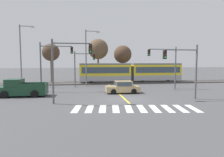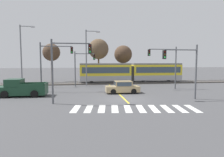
{
  "view_description": "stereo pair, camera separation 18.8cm",
  "coord_description": "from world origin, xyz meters",
  "px_view_note": "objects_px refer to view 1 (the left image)",
  "views": [
    {
      "loc": [
        -4.31,
        -20.36,
        4.01
      ],
      "look_at": [
        -0.38,
        6.83,
        1.6
      ],
      "focal_mm": 32.0,
      "sensor_mm": 36.0,
      "label": 1
    },
    {
      "loc": [
        -4.12,
        -20.39,
        4.01
      ],
      "look_at": [
        -0.38,
        6.83,
        1.6
      ],
      "focal_mm": 32.0,
      "sensor_mm": 36.0,
      "label": 2
    }
  ],
  "objects_px": {
    "light_rail_tram": "(131,72)",
    "bare_tree_far_west": "(51,53)",
    "traffic_light_near_left": "(66,61)",
    "traffic_light_near_right": "(185,64)",
    "street_lamp_centre": "(87,54)",
    "traffic_light_mid_left": "(52,59)",
    "traffic_light_mid_right": "(166,61)",
    "bare_tree_west": "(98,49)",
    "street_lamp_west": "(22,52)",
    "sedan_crossing": "(123,88)",
    "pickup_truck": "(21,89)",
    "traffic_light_far_left": "(82,63)",
    "bare_tree_east": "(123,54)"
  },
  "relations": [
    {
      "from": "traffic_light_near_left",
      "to": "traffic_light_mid_left",
      "type": "bearing_deg",
      "value": 107.66
    },
    {
      "from": "traffic_light_mid_right",
      "to": "bare_tree_east",
      "type": "relative_size",
      "value": 0.84
    },
    {
      "from": "traffic_light_near_left",
      "to": "traffic_light_near_right",
      "type": "xyz_separation_m",
      "value": [
        11.95,
        0.33,
        -0.28
      ]
    },
    {
      "from": "light_rail_tram",
      "to": "sedan_crossing",
      "type": "bearing_deg",
      "value": -108.49
    },
    {
      "from": "pickup_truck",
      "to": "bare_tree_east",
      "type": "xyz_separation_m",
      "value": [
        15.07,
        16.73,
        4.51
      ]
    },
    {
      "from": "light_rail_tram",
      "to": "traffic_light_mid_left",
      "type": "relative_size",
      "value": 2.88
    },
    {
      "from": "traffic_light_near_left",
      "to": "street_lamp_centre",
      "type": "distance_m",
      "value": 13.79
    },
    {
      "from": "pickup_truck",
      "to": "bare_tree_east",
      "type": "distance_m",
      "value": 22.96
    },
    {
      "from": "traffic_light_far_left",
      "to": "bare_tree_far_west",
      "type": "xyz_separation_m",
      "value": [
        -5.9,
        7.85,
        1.96
      ]
    },
    {
      "from": "traffic_light_far_left",
      "to": "traffic_light_near_right",
      "type": "relative_size",
      "value": 0.97
    },
    {
      "from": "sedan_crossing",
      "to": "bare_tree_west",
      "type": "relative_size",
      "value": 0.5
    },
    {
      "from": "traffic_light_near_left",
      "to": "traffic_light_mid_right",
      "type": "distance_m",
      "value": 15.56
    },
    {
      "from": "light_rail_tram",
      "to": "bare_tree_west",
      "type": "distance_m",
      "value": 8.14
    },
    {
      "from": "bare_tree_west",
      "to": "street_lamp_centre",
      "type": "bearing_deg",
      "value": -108.15
    },
    {
      "from": "bare_tree_far_west",
      "to": "traffic_light_mid_left",
      "type": "bearing_deg",
      "value": -80.97
    },
    {
      "from": "pickup_truck",
      "to": "traffic_light_far_left",
      "type": "xyz_separation_m",
      "value": [
        6.85,
        8.02,
        2.82
      ]
    },
    {
      "from": "traffic_light_mid_left",
      "to": "street_lamp_west",
      "type": "distance_m",
      "value": 8.01
    },
    {
      "from": "light_rail_tram",
      "to": "bare_tree_far_west",
      "type": "xyz_separation_m",
      "value": [
        -14.68,
        4.03,
        3.57
      ]
    },
    {
      "from": "sedan_crossing",
      "to": "bare_tree_west",
      "type": "distance_m",
      "value": 16.29
    },
    {
      "from": "light_rail_tram",
      "to": "bare_tree_far_west",
      "type": "relative_size",
      "value": 2.53
    },
    {
      "from": "light_rail_tram",
      "to": "bare_tree_east",
      "type": "distance_m",
      "value": 5.93
    },
    {
      "from": "traffic_light_near_right",
      "to": "street_lamp_west",
      "type": "bearing_deg",
      "value": 145.8
    },
    {
      "from": "street_lamp_west",
      "to": "bare_tree_west",
      "type": "distance_m",
      "value": 14.08
    },
    {
      "from": "street_lamp_centre",
      "to": "bare_tree_east",
      "type": "relative_size",
      "value": 1.25
    },
    {
      "from": "bare_tree_far_west",
      "to": "traffic_light_mid_right",
      "type": "bearing_deg",
      "value": -34.9
    },
    {
      "from": "traffic_light_mid_right",
      "to": "bare_tree_far_west",
      "type": "distance_m",
      "value": 21.76
    },
    {
      "from": "pickup_truck",
      "to": "street_lamp_west",
      "type": "bearing_deg",
      "value": 104.59
    },
    {
      "from": "traffic_light_mid_right",
      "to": "street_lamp_west",
      "type": "xyz_separation_m",
      "value": [
        -21.12,
        5.66,
        1.33
      ]
    },
    {
      "from": "street_lamp_west",
      "to": "bare_tree_far_west",
      "type": "relative_size",
      "value": 1.31
    },
    {
      "from": "pickup_truck",
      "to": "traffic_light_near_left",
      "type": "xyz_separation_m",
      "value": [
        5.48,
        -4.67,
        3.17
      ]
    },
    {
      "from": "traffic_light_far_left",
      "to": "street_lamp_centre",
      "type": "bearing_deg",
      "value": 45.83
    },
    {
      "from": "light_rail_tram",
      "to": "street_lamp_west",
      "type": "height_order",
      "value": "street_lamp_west"
    },
    {
      "from": "sedan_crossing",
      "to": "pickup_truck",
      "type": "height_order",
      "value": "pickup_truck"
    },
    {
      "from": "traffic_light_mid_left",
      "to": "traffic_light_near_right",
      "type": "distance_m",
      "value": 16.35
    },
    {
      "from": "traffic_light_mid_left",
      "to": "street_lamp_centre",
      "type": "distance_m",
      "value": 7.43
    },
    {
      "from": "traffic_light_far_left",
      "to": "bare_tree_east",
      "type": "distance_m",
      "value": 12.1
    },
    {
      "from": "light_rail_tram",
      "to": "traffic_light_near_left",
      "type": "height_order",
      "value": "traffic_light_near_left"
    },
    {
      "from": "sedan_crossing",
      "to": "street_lamp_west",
      "type": "distance_m",
      "value": 17.23
    },
    {
      "from": "traffic_light_near_left",
      "to": "traffic_light_mid_right",
      "type": "relative_size",
      "value": 1.0
    },
    {
      "from": "pickup_truck",
      "to": "traffic_light_far_left",
      "type": "relative_size",
      "value": 0.98
    },
    {
      "from": "light_rail_tram",
      "to": "traffic_light_mid_right",
      "type": "height_order",
      "value": "traffic_light_mid_right"
    },
    {
      "from": "traffic_light_near_right",
      "to": "bare_tree_west",
      "type": "height_order",
      "value": "bare_tree_west"
    },
    {
      "from": "pickup_truck",
      "to": "traffic_light_near_right",
      "type": "xyz_separation_m",
      "value": [
        17.43,
        -4.34,
        2.89
      ]
    },
    {
      "from": "traffic_light_near_left",
      "to": "traffic_light_near_right",
      "type": "bearing_deg",
      "value": 1.56
    },
    {
      "from": "traffic_light_mid_left",
      "to": "street_lamp_centre",
      "type": "height_order",
      "value": "street_lamp_centre"
    },
    {
      "from": "sedan_crossing",
      "to": "bare_tree_far_west",
      "type": "relative_size",
      "value": 0.57
    },
    {
      "from": "traffic_light_mid_left",
      "to": "bare_tree_east",
      "type": "height_order",
      "value": "bare_tree_east"
    },
    {
      "from": "traffic_light_near_left",
      "to": "street_lamp_centre",
      "type": "height_order",
      "value": "street_lamp_centre"
    },
    {
      "from": "traffic_light_far_left",
      "to": "traffic_light_mid_right",
      "type": "xyz_separation_m",
      "value": [
        11.9,
        -4.57,
        0.39
      ]
    },
    {
      "from": "bare_tree_west",
      "to": "sedan_crossing",
      "type": "bearing_deg",
      "value": -82.78
    }
  ]
}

